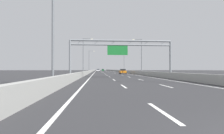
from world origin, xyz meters
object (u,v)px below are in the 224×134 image
sign_gantry (121,49)px  green_car (103,70)px  orange_car (123,71)px  silver_car (98,70)px  streetlamp_left_mid (84,54)px  streetlamp_left_far (90,60)px  streetlamp_right_far (124,60)px  streetlamp_left_near (56,22)px  streetlamp_right_mid (141,54)px  white_car (98,70)px

sign_gantry → green_car: bearing=90.0°
orange_car → silver_car: (-7.04, 67.65, -0.01)m
streetlamp_left_mid → streetlamp_left_far: same height
orange_car → silver_car: orange_car is taller
streetlamp_right_far → streetlamp_left_mid: bearing=-115.2°
sign_gantry → streetlamp_left_near: size_ratio=1.82×
streetlamp_left_far → silver_car: streetlamp_left_far is taller
sign_gantry → silver_car: (-3.55, 90.66, -4.14)m
streetlamp_right_mid → streetlamp_right_far: 31.76m
streetlamp_right_far → green_car: size_ratio=2.05×
streetlamp_left_far → silver_car: bearing=84.8°
streetlamp_right_mid → white_car: size_ratio=2.28×
orange_car → white_car: orange_car is taller
streetlamp_left_near → white_car: (3.71, 87.09, -4.64)m
streetlamp_left_mid → green_car: (7.44, 89.36, -4.63)m
green_car → white_car: green_car is taller
sign_gantry → streetlamp_left_mid: (-7.38, 17.18, 0.52)m
sign_gantry → streetlamp_left_near: 16.35m
streetlamp_left_near → streetlamp_right_mid: same height
orange_car → streetlamp_left_far: bearing=112.7°
streetlamp_left_mid → green_car: size_ratio=2.05×
white_car → streetlamp_left_near: bearing=-92.4°
white_car → silver_car: bearing=89.6°
silver_car → green_car: bearing=77.2°
streetlamp_left_mid → streetlamp_right_far: same height
streetlamp_left_far → streetlamp_right_mid: bearing=-64.8°
streetlamp_left_mid → streetlamp_left_far: size_ratio=1.00×
white_car → green_car: bearing=83.7°
streetlamp_left_mid → orange_car: streetlamp_left_mid is taller
streetlamp_left_near → streetlamp_right_far: (14.93, 63.51, 0.00)m
streetlamp_right_mid → silver_car: (-11.10, 73.48, -4.66)m
streetlamp_left_near → streetlamp_left_mid: bearing=90.0°
sign_gantry → white_car: size_ratio=4.16×
streetlamp_left_far → white_car: streetlamp_left_far is taller
white_car → silver_car: size_ratio=0.95×
orange_car → silver_car: 68.02m
streetlamp_left_mid → streetlamp_right_far: size_ratio=1.00×
streetlamp_left_near → orange_car: 39.40m
streetlamp_right_far → orange_car: size_ratio=2.18×
streetlamp_left_near → silver_car: 105.41m
streetlamp_left_mid → streetlamp_right_mid: size_ratio=1.00×
streetlamp_left_mid → white_car: streetlamp_left_mid is taller
white_car → orange_car: bearing=-81.8°
streetlamp_left_near → streetlamp_left_mid: same height
orange_car → white_car: size_ratio=1.05×
streetlamp_left_mid → white_car: bearing=86.2°
sign_gantry → silver_car: size_ratio=3.97×
streetlamp_left_mid → streetlamp_right_far: 35.09m
streetlamp_left_mid → streetlamp_left_near: bearing=-90.0°
green_car → white_car: 34.22m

